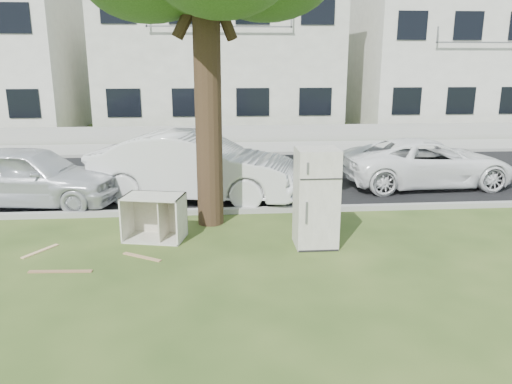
{
  "coord_description": "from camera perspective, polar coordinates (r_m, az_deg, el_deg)",
  "views": [
    {
      "loc": [
        -0.27,
        -8.36,
        3.36
      ],
      "look_at": [
        0.47,
        0.6,
        0.98
      ],
      "focal_mm": 35.0,
      "sensor_mm": 36.0,
      "label": 1
    }
  ],
  "objects": [
    {
      "name": "plank_c",
      "position": [
        9.9,
        -23.43,
        -6.22
      ],
      "size": [
        0.48,
        0.69,
        0.02
      ],
      "primitive_type": "cube",
      "rotation": [
        0.0,
        0.0,
        1.0
      ],
      "color": "tan",
      "rests_on": "ground"
    },
    {
      "name": "sidewalk",
      "position": [
        19.65,
        -3.85,
        4.98
      ],
      "size": [
        120.0,
        2.8,
        0.01
      ],
      "primitive_type": "cube",
      "color": "gray",
      "rests_on": "ground"
    },
    {
      "name": "kerb_far",
      "position": [
        18.23,
        -3.77,
        4.18
      ],
      "size": [
        120.0,
        0.18,
        0.12
      ],
      "primitive_type": "cube",
      "color": "gray",
      "rests_on": "ground"
    },
    {
      "name": "plank_b",
      "position": [
        9.07,
        -12.9,
        -7.24
      ],
      "size": [
        0.73,
        0.49,
        0.02
      ],
      "primitive_type": "cube",
      "rotation": [
        0.0,
        0.0,
        -0.56
      ],
      "color": "tan",
      "rests_on": "ground"
    },
    {
      "name": "plank_a",
      "position": [
        8.87,
        -21.46,
        -8.44
      ],
      "size": [
        1.04,
        0.14,
        0.02
      ],
      "primitive_type": "cube",
      "rotation": [
        0.0,
        0.0,
        -0.06
      ],
      "color": "#916746",
      "rests_on": "ground"
    },
    {
      "name": "ground",
      "position": [
        9.02,
        -2.67,
        -7.06
      ],
      "size": [
        120.0,
        120.0,
        0.0
      ],
      "primitive_type": "plane",
      "color": "#2B4318"
    },
    {
      "name": "townhouse_right",
      "position": [
        28.62,
        21.36,
        13.99
      ],
      "size": [
        10.2,
        8.16,
        6.84
      ],
      "color": "silver",
      "rests_on": "ground"
    },
    {
      "name": "car_left",
      "position": [
        12.91,
        -24.46,
        1.7
      ],
      "size": [
        4.44,
        2.32,
        1.44
      ],
      "primitive_type": "imported",
      "rotation": [
        0.0,
        0.0,
        1.42
      ],
      "color": "silver",
      "rests_on": "ground"
    },
    {
      "name": "fridge",
      "position": [
        9.2,
        6.89,
        -0.68
      ],
      "size": [
        0.76,
        0.7,
        1.83
      ],
      "primitive_type": "cube",
      "rotation": [
        0.0,
        0.0,
        0.0
      ],
      "color": "silver",
      "rests_on": "ground"
    },
    {
      "name": "townhouse_center",
      "position": [
        25.87,
        -4.24,
        15.61
      ],
      "size": [
        11.22,
        8.16,
        7.44
      ],
      "color": "silver",
      "rests_on": "ground"
    },
    {
      "name": "kerb_near",
      "position": [
        11.33,
        -3.12,
        -2.45
      ],
      "size": [
        120.0,
        0.18,
        0.12
      ],
      "primitive_type": "cube",
      "color": "gray",
      "rests_on": "ground"
    },
    {
      "name": "car_right",
      "position": [
        14.46,
        19.05,
        3.2
      ],
      "size": [
        4.72,
        2.33,
        1.29
      ],
      "primitive_type": "imported",
      "rotation": [
        0.0,
        0.0,
        1.61
      ],
      "color": "white",
      "rests_on": "ground"
    },
    {
      "name": "road",
      "position": [
        14.75,
        -3.52,
        1.66
      ],
      "size": [
        120.0,
        7.0,
        0.01
      ],
      "primitive_type": "cube",
      "color": "black",
      "rests_on": "ground"
    },
    {
      "name": "low_wall",
      "position": [
        21.18,
        -3.93,
        6.64
      ],
      "size": [
        120.0,
        0.15,
        0.7
      ],
      "primitive_type": "cube",
      "color": "gray",
      "rests_on": "ground"
    },
    {
      "name": "car_center",
      "position": [
        12.34,
        -7.07,
        2.89
      ],
      "size": [
        5.31,
        2.91,
        1.66
      ],
      "primitive_type": "imported",
      "rotation": [
        0.0,
        0.0,
        1.33
      ],
      "color": "silver",
      "rests_on": "ground"
    },
    {
      "name": "cabinet",
      "position": [
        9.79,
        -11.55,
        -2.86
      ],
      "size": [
        1.24,
        0.92,
        0.87
      ],
      "primitive_type": "cube",
      "rotation": [
        0.0,
        0.0,
        -0.22
      ],
      "color": "silver",
      "rests_on": "ground"
    }
  ]
}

